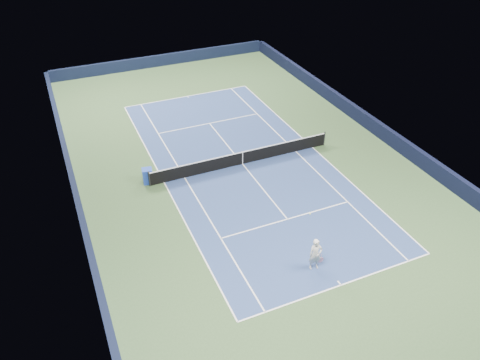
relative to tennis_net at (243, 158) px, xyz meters
name	(u,v)px	position (x,y,z in m)	size (l,w,h in m)	color
ground	(243,164)	(0.00, 0.00, -0.50)	(40.00, 40.00, 0.00)	#314C29
wall_far	(162,60)	(0.00, 19.82, 0.05)	(22.00, 0.35, 1.10)	black
wall_right	(375,127)	(10.82, 0.00, 0.05)	(0.35, 40.00, 1.10)	black
wall_left	(76,196)	(-10.82, 0.00, 0.05)	(0.35, 40.00, 1.10)	black
court_surface	(243,164)	(0.00, 0.00, -0.50)	(10.97, 23.77, 0.01)	navy
baseline_far	(187,96)	(0.00, 11.88, -0.50)	(10.97, 0.08, 0.00)	white
baseline_near	(341,285)	(0.00, -11.88, -0.50)	(10.97, 0.08, 0.00)	white
sideline_doubles_right	(313,147)	(5.49, 0.00, -0.50)	(0.08, 23.77, 0.00)	white
sideline_doubles_left	(164,182)	(-5.49, 0.00, -0.50)	(0.08, 23.77, 0.00)	white
sideline_singles_right	(296,151)	(4.12, 0.00, -0.50)	(0.08, 23.77, 0.00)	white
sideline_singles_left	(185,178)	(-4.12, 0.00, -0.50)	(0.08, 23.77, 0.00)	white
service_line_far	(210,123)	(0.00, 6.40, -0.50)	(8.23, 0.08, 0.00)	white
service_line_near	(287,219)	(0.00, -6.40, -0.50)	(8.23, 0.08, 0.00)	white
center_service_line	(243,164)	(0.00, 0.00, -0.50)	(0.08, 12.80, 0.00)	white
center_mark_far	(188,97)	(0.00, 11.73, -0.50)	(0.08, 0.30, 0.00)	white
center_mark_near	(339,283)	(0.00, -11.73, -0.50)	(0.08, 0.30, 0.00)	white
tennis_net	(243,158)	(0.00, 0.00, 0.00)	(12.90, 0.10, 1.07)	black
sponsor_cube	(148,176)	(-6.40, 0.40, 0.01)	(0.71, 0.66, 1.03)	#1C3AAA
tennis_player	(316,254)	(-0.60, -10.33, 0.41)	(0.85, 1.31, 2.75)	silver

